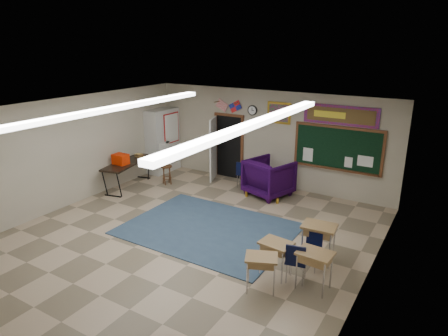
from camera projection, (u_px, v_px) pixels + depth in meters
The scene contains 24 objects.
floor at pixel (182, 240), 9.27m from camera, with size 9.00×9.00×0.00m, color tan.
back_wall at pixel (268, 139), 12.47m from camera, with size 8.00×0.04×3.00m, color #B0A38F.
left_wall at pixel (62, 154), 10.80m from camera, with size 0.04×9.00×3.00m, color #B0A38F.
right_wall at pixel (367, 220), 6.83m from camera, with size 0.04×9.00×3.00m, color #B0A38F.
ceiling at pixel (178, 112), 8.36m from camera, with size 8.00×9.00×0.04m, color silver.
area_rug at pixel (209, 229), 9.82m from camera, with size 4.00×3.00×0.02m, color #324960.
fluorescent_strips at pixel (178, 115), 8.37m from camera, with size 3.86×6.00×0.10m, color white, non-canonical shape.
doorway at pixel (224, 147), 13.23m from camera, with size 1.10×0.89×2.16m.
chalkboard at pixel (337, 150), 11.36m from camera, with size 2.55×0.14×1.30m.
bulletin_board at pixel (340, 115), 11.06m from camera, with size 2.10×0.05×0.55m.
framed_art_print at pixel (279, 113), 12.01m from camera, with size 0.75×0.05×0.65m.
wall_clock at pixel (252, 110), 12.46m from camera, with size 0.32×0.05×0.32m.
wall_flags at pixel (229, 104), 12.82m from camera, with size 1.16×0.06×0.70m, color red, non-canonical shape.
storage_cabinet at pixel (163, 141), 13.91m from camera, with size 0.59×1.25×2.20m.
wingback_armchair at pixel (269, 177), 11.85m from camera, with size 1.18×1.21×1.10m, color black.
student_chair_reading at pixel (244, 174), 12.56m from camera, with size 0.42×0.42×0.85m, color black, non-canonical shape.
student_chair_desk_a at pixel (297, 261), 7.61m from camera, with size 0.41×0.41×0.83m, color black, non-canonical shape.
student_chair_desk_b at pixel (311, 252), 8.03m from camera, with size 0.37×0.37×0.74m, color black, non-canonical shape.
student_desk_front_left at pixel (276, 257), 7.78m from camera, with size 0.65×0.52×0.72m.
student_desk_front_right at pixel (318, 241), 8.29m from camera, with size 0.72×0.56×0.82m.
student_desk_back_left at pixel (261, 271), 7.33m from camera, with size 0.71×0.63×0.70m.
student_desk_back_right at pixel (314, 268), 7.36m from camera, with size 0.66×0.51×0.76m.
folding_table at pixel (128, 173), 12.53m from camera, with size 1.10×2.10×1.14m.
wooden_stool at pixel (167, 175), 12.82m from camera, with size 0.35×0.35×0.61m.
Camera 1 is at (5.16, -6.59, 4.44)m, focal length 32.00 mm.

